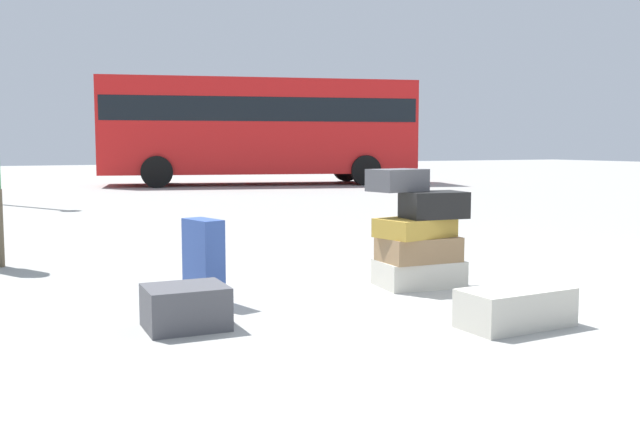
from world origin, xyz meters
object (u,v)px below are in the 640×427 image
object	(u,v)px
suitcase_navy_left_side	(204,261)
suitcase_charcoal_right_side	(186,307)
parked_bus	(259,124)
suitcase_cream_foreground_near	(516,307)
suitcase_tower	(418,237)

from	to	relation	value
suitcase_navy_left_side	suitcase_charcoal_right_side	size ratio (longest dim) A/B	1.23
suitcase_navy_left_side	parked_bus	xyz separation A→B (m)	(6.39, 15.30, 1.51)
suitcase_charcoal_right_side	suitcase_navy_left_side	bearing A→B (deg)	65.78
suitcase_charcoal_right_side	suitcase_cream_foreground_near	world-z (taller)	suitcase_charcoal_right_side
suitcase_navy_left_side	suitcase_cream_foreground_near	xyz separation A→B (m)	(1.66, -1.60, -0.19)
suitcase_tower	suitcase_navy_left_side	world-z (taller)	suitcase_tower
suitcase_navy_left_side	suitcase_charcoal_right_side	distance (m)	0.77
suitcase_tower	suitcase_navy_left_side	xyz separation A→B (m)	(-1.84, 0.17, -0.10)
suitcase_charcoal_right_side	suitcase_cream_foreground_near	size ratio (longest dim) A/B	0.69
suitcase_tower	suitcase_cream_foreground_near	size ratio (longest dim) A/B	1.32
suitcase_cream_foreground_near	suitcase_navy_left_side	bearing A→B (deg)	133.74
suitcase_charcoal_right_side	parked_bus	xyz separation A→B (m)	(6.72, 15.98, 1.69)
parked_bus	suitcase_tower	bearing A→B (deg)	-91.74
suitcase_charcoal_right_side	suitcase_tower	bearing A→B (deg)	14.91
suitcase_charcoal_right_side	parked_bus	size ratio (longest dim) A/B	0.05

